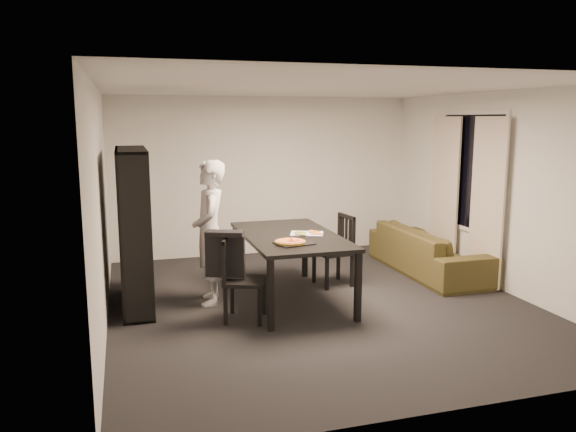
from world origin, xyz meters
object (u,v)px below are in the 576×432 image
object	(u,v)px
pepperoni_pizza	(290,242)
person	(210,233)
bookshelf	(134,228)
baking_tray	(294,243)
chair_right	(339,245)
dining_table	(290,240)
chair_left	(237,273)
sofa	(428,250)

from	to	relation	value
pepperoni_pizza	person	bearing A→B (deg)	139.34
bookshelf	pepperoni_pizza	xyz separation A→B (m)	(1.69, -0.90, -0.09)
baking_tray	chair_right	bearing A→B (deg)	46.23
dining_table	person	distance (m)	0.99
dining_table	baking_tray	distance (m)	0.54
chair_left	baking_tray	bearing A→B (deg)	-69.03
chair_right	person	size ratio (longest dim) A/B	0.55
dining_table	chair_right	xyz separation A→B (m)	(0.83, 0.47, -0.22)
bookshelf	sofa	bearing A→B (deg)	3.58
baking_tray	person	bearing A→B (deg)	140.93
pepperoni_pizza	sofa	world-z (taller)	pepperoni_pizza
bookshelf	baking_tray	xyz separation A→B (m)	(1.74, -0.90, -0.11)
baking_tray	pepperoni_pizza	xyz separation A→B (m)	(-0.05, -0.00, 0.02)
bookshelf	chair_right	bearing A→B (deg)	1.76
baking_tray	chair_left	bearing A→B (deg)	179.12
dining_table	chair_right	distance (m)	0.98
dining_table	chair_right	bearing A→B (deg)	29.15
dining_table	person	bearing A→B (deg)	169.61
dining_table	person	size ratio (longest dim) A/B	1.14
sofa	pepperoni_pizza	bearing A→B (deg)	115.16
bookshelf	chair_left	size ratio (longest dim) A/B	2.01
dining_table	sofa	distance (m)	2.45
bookshelf	dining_table	world-z (taller)	bookshelf
chair_left	sofa	xyz separation A→B (m)	(3.10, 1.15, -0.21)
bookshelf	chair_left	distance (m)	1.45
sofa	dining_table	bearing A→B (deg)	105.50
baking_tray	sofa	xyz separation A→B (m)	(2.43, 1.16, -0.51)
chair_right	pepperoni_pizza	size ratio (longest dim) A/B	2.74
person	baking_tray	world-z (taller)	person
chair_left	chair_right	bearing A→B (deg)	-36.99
dining_table	person	world-z (taller)	person
baking_tray	sofa	world-z (taller)	baking_tray
chair_left	chair_right	world-z (taller)	chair_right
bookshelf	person	bearing A→B (deg)	-13.15
chair_right	pepperoni_pizza	distance (m)	1.43
dining_table	sofa	world-z (taller)	dining_table
dining_table	pepperoni_pizza	size ratio (longest dim) A/B	5.74
baking_tray	sofa	distance (m)	2.74
pepperoni_pizza	chair_right	bearing A→B (deg)	44.86
chair_right	sofa	xyz separation A→B (m)	(1.49, 0.18, -0.22)
dining_table	chair_right	world-z (taller)	chair_right
bookshelf	chair_left	world-z (taller)	bookshelf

